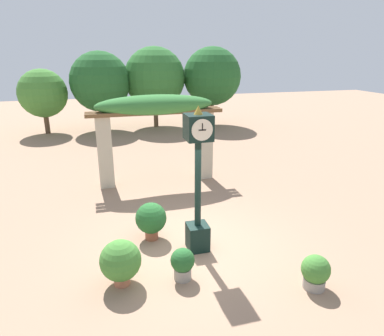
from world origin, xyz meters
name	(u,v)px	position (x,y,z in m)	size (l,w,h in m)	color
ground_plane	(191,245)	(0.00, 0.00, 0.00)	(60.00, 60.00, 0.00)	#9E7A60
pedestal_clock	(198,180)	(0.12, -0.17, 1.78)	(0.56, 0.61, 3.45)	black
pergola	(156,117)	(0.00, 4.61, 2.37)	(4.70, 1.10, 3.15)	#BCB299
potted_plant_near_left	(315,272)	(1.98, -2.19, 0.37)	(0.57, 0.57, 0.72)	gray
potted_plant_near_right	(183,263)	(-0.50, -1.20, 0.38)	(0.50, 0.50, 0.70)	gray
potted_plant_far_left	(121,261)	(-1.74, -1.03, 0.54)	(0.84, 0.84, 0.98)	#B26B4C
potted_plant_far_right	(151,219)	(-0.87, 0.59, 0.55)	(0.78, 0.78, 0.97)	#9E563D
tree_line	(145,80)	(1.01, 14.11, 2.91)	(13.18, 4.08, 4.89)	brown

